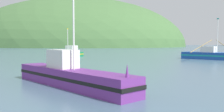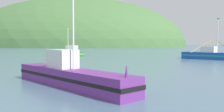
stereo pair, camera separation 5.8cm
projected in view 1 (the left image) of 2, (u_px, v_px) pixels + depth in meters
hill_far_left at (73, 46)px, 194.40m from camera, size 171.29×137.03×73.91m
fishing_boat_purple at (69, 75)px, 16.72m from camera, size 10.98×8.20×6.15m
fishing_boat_green at (70, 53)px, 49.69m from camera, size 3.34×8.21×5.82m
fishing_boat_blue at (213, 55)px, 43.04m from camera, size 11.03×17.41×7.19m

